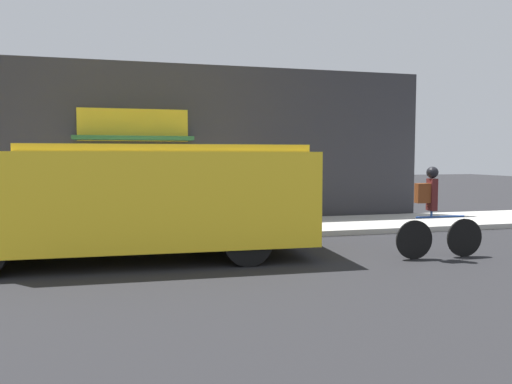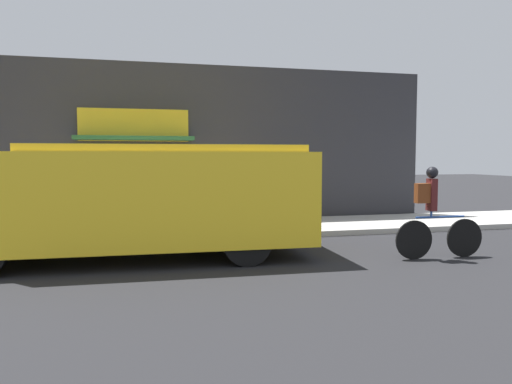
% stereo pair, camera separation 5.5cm
% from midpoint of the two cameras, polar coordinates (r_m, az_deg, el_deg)
% --- Properties ---
extents(ground_plane, '(70.00, 70.00, 0.00)m').
position_cam_midpoint_polar(ground_plane, '(10.99, -9.93, -5.84)').
color(ground_plane, '#232326').
extents(sidewalk, '(28.00, 2.73, 0.14)m').
position_cam_midpoint_polar(sidewalk, '(12.32, -10.44, -4.45)').
color(sidewalk, '#ADAAA3').
rests_on(sidewalk, ground_plane).
extents(storefront, '(15.50, 0.97, 4.37)m').
position_cam_midpoint_polar(storefront, '(13.70, -11.07, 5.31)').
color(storefront, '#2D2D33').
rests_on(storefront, ground_plane).
extents(school_bus, '(6.91, 2.99, 2.09)m').
position_cam_midpoint_polar(school_bus, '(9.39, -12.77, -0.76)').
color(school_bus, yellow).
rests_on(school_bus, ground_plane).
extents(cyclist, '(1.76, 0.21, 1.70)m').
position_cam_midpoint_polar(cyclist, '(9.75, 19.87, -2.51)').
color(cyclist, black).
rests_on(cyclist, ground_plane).
extents(trash_bin, '(0.61, 0.61, 0.98)m').
position_cam_midpoint_polar(trash_bin, '(13.49, 2.96, -1.25)').
color(trash_bin, '#38383D').
rests_on(trash_bin, sidewalk).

